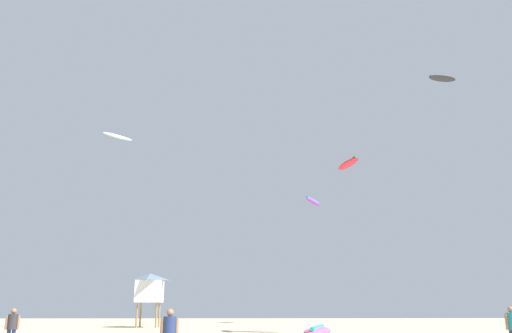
{
  "coord_description": "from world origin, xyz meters",
  "views": [
    {
      "loc": [
        -0.68,
        -10.78,
        1.67
      ],
      "look_at": [
        0.0,
        17.07,
        9.33
      ],
      "focal_mm": 35.53,
      "sensor_mm": 36.0,
      "label": 1
    }
  ],
  "objects": [
    {
      "name": "kite_aloft_3",
      "position": [
        18.6,
        34.04,
        23.05
      ],
      "size": [
        3.05,
        1.52,
        0.56
      ],
      "color": "#2D2D33"
    },
    {
      "name": "kite_aloft_4",
      "position": [
        6.1,
        37.84,
        11.53
      ],
      "size": [
        2.48,
        3.66,
        0.88
      ],
      "color": "purple"
    },
    {
      "name": "kite_aloft_6",
      "position": [
        6.01,
        20.42,
        10.47
      ],
      "size": [
        1.27,
        2.98,
        0.39
      ],
      "color": "red"
    },
    {
      "name": "kite_aloft_5",
      "position": [
        -10.61,
        27.1,
        14.46
      ],
      "size": [
        2.36,
        2.41,
        0.51
      ],
      "color": "white"
    },
    {
      "name": "person_foreground",
      "position": [
        -2.78,
        4.37,
        0.92
      ],
      "size": [
        0.51,
        0.36,
        1.58
      ],
      "rotation": [
        0.0,
        0.0,
        1.83
      ],
      "color": "navy",
      "rests_on": "ground"
    },
    {
      "name": "lifeguard_tower",
      "position": [
        -8.15,
        30.88,
        3.05
      ],
      "size": [
        2.3,
        2.3,
        4.15
      ],
      "color": "#8C704C",
      "rests_on": "ground"
    },
    {
      "name": "kite_grounded_near",
      "position": [
        3.44,
        18.51,
        0.28
      ],
      "size": [
        2.66,
        5.13,
        0.6
      ],
      "color": "#E5598C",
      "rests_on": "ground"
    },
    {
      "name": "person_midground",
      "position": [
        -9.62,
        9.94,
        0.91
      ],
      "size": [
        0.49,
        0.35,
        1.56
      ],
      "rotation": [
        0.0,
        0.0,
        1.96
      ],
      "color": "navy",
      "rests_on": "ground"
    }
  ]
}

